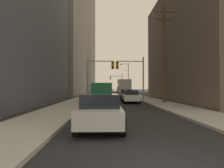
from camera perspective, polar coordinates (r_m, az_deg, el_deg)
The scene contains 14 objects.
sidewalk_left at distance 53.68m, azimuth -5.52°, elevation -2.87°, with size 3.16×160.00×0.15m, color #9E9E99.
sidewalk_right at distance 53.91m, azimuth 4.71°, elevation -2.86°, with size 3.16×160.00×0.15m, color #9E9E99.
city_bus at distance 43.16m, azimuth 3.32°, elevation -0.86°, with size 2.91×11.58×3.40m.
cargo_van_green at distance 21.08m, azimuth -2.94°, elevation -2.44°, with size 2.16×5.22×2.26m.
sedan_silver at distance 8.71m, azimuth -3.37°, elevation -7.87°, with size 1.95×4.21×1.52m.
sedan_white at distance 23.35m, azimuth 5.42°, elevation -3.57°, with size 1.95×4.26×1.52m.
sedan_grey at distance 30.07m, azimuth 3.99°, elevation -3.00°, with size 1.95×4.22×1.52m.
traffic_signal_near_left at distance 26.74m, azimuth -3.77°, elevation 3.76°, with size 3.72×0.44×6.00m.
traffic_signal_near_right at distance 26.95m, azimuth 5.65°, elevation 3.74°, with size 3.84×0.44×6.00m.
traffic_signal_far_right at distance 61.72m, azimuth 1.38°, elevation 1.06°, with size 3.99×0.44×6.00m.
utility_pole_right at distance 22.60m, azimuth 14.90°, elevation 8.79°, with size 2.20×0.28×10.73m.
street_lamp_right at distance 45.75m, azimuth 4.35°, elevation 2.37°, with size 2.16×0.32×7.50m.
building_left_mid_office at distance 52.75m, azimuth -19.43°, elevation 11.37°, with size 19.44×26.52×26.17m, color gray.
building_left_far_tower at distance 99.95m, azimuth -11.41°, elevation 15.90°, with size 20.30×29.02×61.74m, color gray.
Camera 1 is at (-1.31, -3.54, 1.81)m, focal length 31.47 mm.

